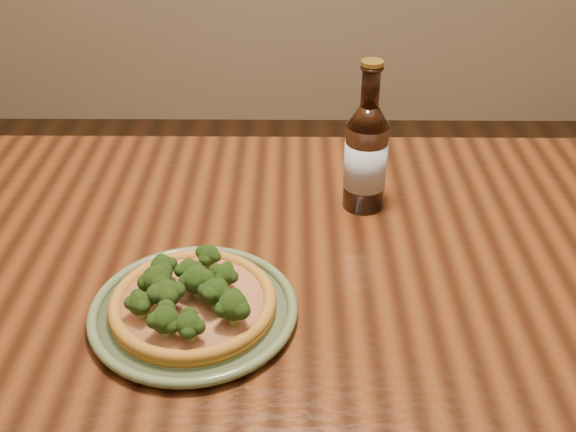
{
  "coord_description": "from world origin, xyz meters",
  "views": [
    {
      "loc": [
        -0.13,
        -0.69,
        1.36
      ],
      "look_at": [
        -0.13,
        0.15,
        0.82
      ],
      "focal_mm": 42.0,
      "sensor_mm": 36.0,
      "label": 1
    }
  ],
  "objects_px": {
    "table": "(374,320)",
    "pizza": "(192,300)",
    "plate": "(194,310)",
    "beer_bottle": "(366,156)"
  },
  "relations": [
    {
      "from": "table",
      "to": "pizza",
      "type": "height_order",
      "value": "pizza"
    },
    {
      "from": "plate",
      "to": "beer_bottle",
      "type": "xyz_separation_m",
      "value": [
        0.25,
        0.29,
        0.08
      ]
    },
    {
      "from": "pizza",
      "to": "plate",
      "type": "bearing_deg",
      "value": 69.86
    },
    {
      "from": "table",
      "to": "plate",
      "type": "xyz_separation_m",
      "value": [
        -0.26,
        -0.1,
        0.1
      ]
    },
    {
      "from": "beer_bottle",
      "to": "table",
      "type": "bearing_deg",
      "value": -104.84
    },
    {
      "from": "plate",
      "to": "beer_bottle",
      "type": "distance_m",
      "value": 0.39
    },
    {
      "from": "plate",
      "to": "beer_bottle",
      "type": "relative_size",
      "value": 1.1
    },
    {
      "from": "table",
      "to": "pizza",
      "type": "xyz_separation_m",
      "value": [
        -0.26,
        -0.1,
        0.12
      ]
    },
    {
      "from": "pizza",
      "to": "beer_bottle",
      "type": "distance_m",
      "value": 0.39
    },
    {
      "from": "pizza",
      "to": "beer_bottle",
      "type": "height_order",
      "value": "beer_bottle"
    }
  ]
}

